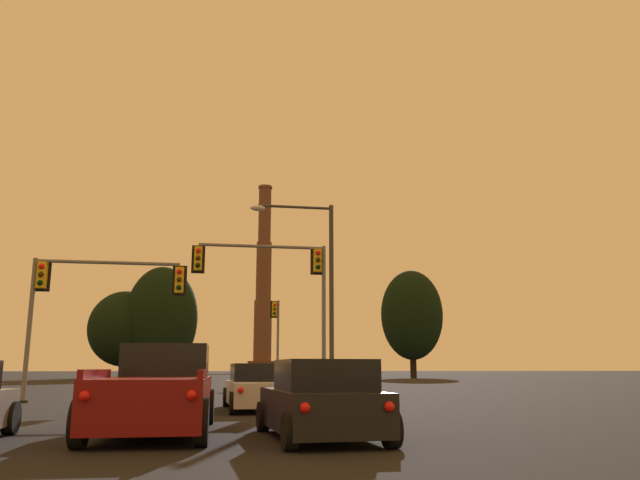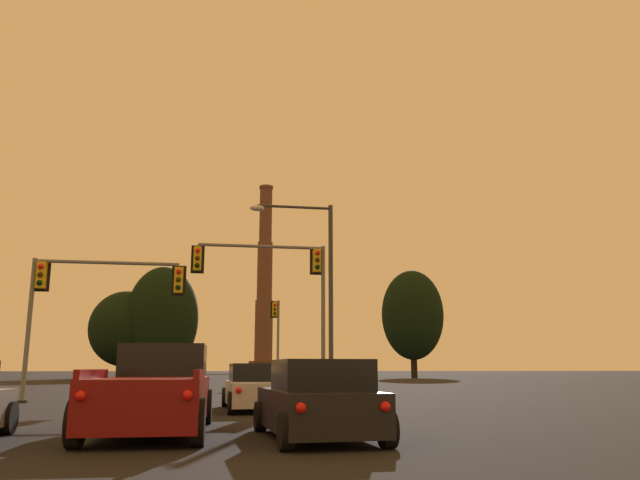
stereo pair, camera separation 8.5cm
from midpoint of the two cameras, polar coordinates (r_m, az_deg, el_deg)
hatchback_right_lane_second at (r=11.92m, az=-0.03°, el=-14.60°), size 2.08×4.17×1.44m
pickup_truck_center_lane_second at (r=13.58m, az=-14.58°, el=-13.29°), size 2.32×5.55×1.82m
sedan_right_lane_front at (r=20.25m, az=-5.69°, el=-13.32°), size 2.09×4.74×1.43m
hatchback_center_lane_front at (r=19.73m, az=-14.28°, el=-13.09°), size 2.01×4.15×1.44m
traffic_light_far_right at (r=46.87m, az=-3.95°, el=-8.17°), size 0.78×0.50×6.27m
traffic_light_overhead_left at (r=26.38m, az=-20.52°, el=-4.43°), size 6.05×0.50×5.53m
traffic_light_overhead_right at (r=27.82m, az=-3.50°, el=-3.62°), size 6.08×0.50×6.72m
street_lamp at (r=27.36m, az=-0.17°, el=-3.29°), size 3.72×0.36×8.47m
smokestack at (r=180.57m, az=-5.10°, el=-5.23°), size 8.16×8.16×54.49m
treeline_center_right at (r=83.14m, az=-14.20°, el=-7.00°), size 9.15×8.23×14.25m
treeline_far_left at (r=87.63m, az=8.49°, el=-6.79°), size 8.55×7.70×14.70m
treeline_far_right at (r=84.86m, az=-17.29°, el=-7.75°), size 9.35×8.42×11.12m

